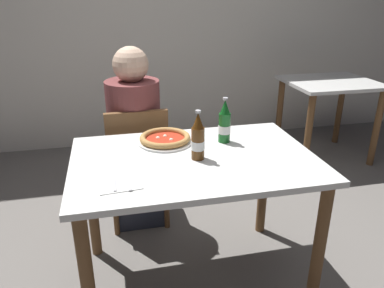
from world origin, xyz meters
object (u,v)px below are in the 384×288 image
chair_behind_table (137,160)px  pizza_margherita_near (165,139)px  napkin_with_cutlery (119,182)px  beer_bottle_center (225,124)px  beer_bottle_left (198,139)px  diner_seated (136,143)px  dining_table_main (194,178)px  dining_table_background (329,97)px

chair_behind_table → pizza_margherita_near: (0.13, -0.39, 0.29)m
pizza_margherita_near → napkin_with_cutlery: size_ratio=1.51×
beer_bottle_center → beer_bottle_left: bearing=-135.8°
chair_behind_table → diner_seated: 0.11m
dining_table_main → chair_behind_table: size_ratio=1.41×
napkin_with_cutlery → beer_bottle_left: bearing=23.2°
dining_table_main → dining_table_background: size_ratio=1.50×
pizza_margherita_near → beer_bottle_center: bearing=-10.1°
chair_behind_table → dining_table_main: bearing=110.5°
beer_bottle_center → diner_seated: bearing=132.3°
beer_bottle_center → pizza_margherita_near: bearing=169.9°
diner_seated → beer_bottle_center: bearing=-47.7°
diner_seated → dining_table_background: bearing=21.2°
dining_table_main → beer_bottle_center: beer_bottle_center is taller
dining_table_main → dining_table_background: bearing=40.5°
chair_behind_table → beer_bottle_left: 0.78m
dining_table_background → beer_bottle_left: beer_bottle_left is taller
dining_table_main → beer_bottle_center: 0.34m
pizza_margherita_near → beer_bottle_left: size_ratio=1.20×
chair_behind_table → beer_bottle_center: (0.45, -0.44, 0.37)m
beer_bottle_center → dining_table_main: bearing=-141.1°
diner_seated → beer_bottle_center: size_ratio=4.89×
beer_bottle_left → napkin_with_cutlery: size_ratio=1.26×
beer_bottle_center → napkin_with_cutlery: beer_bottle_center is taller
dining_table_main → beer_bottle_left: size_ratio=4.86×
dining_table_background → napkin_with_cutlery: size_ratio=4.09×
dining_table_background → diner_seated: bearing=-158.8°
dining_table_background → dining_table_main: bearing=-139.5°
diner_seated → pizza_margherita_near: diner_seated is taller
chair_behind_table → dining_table_background: bearing=-158.8°
dining_table_background → beer_bottle_center: 1.87m
beer_bottle_left → napkin_with_cutlery: bearing=-156.8°
dining_table_background → napkin_with_cutlery: napkin_with_cutlery is taller
napkin_with_cutlery → beer_bottle_center: bearing=31.3°
pizza_margherita_near → dining_table_background: bearing=33.9°
dining_table_background → beer_bottle_center: bearing=-139.2°
beer_bottle_left → chair_behind_table: bearing=112.1°
beer_bottle_left → napkin_with_cutlery: (-0.39, -0.17, -0.10)m
dining_table_main → dining_table_background: (1.61, 1.38, -0.04)m
diner_seated → beer_bottle_center: 0.72m
diner_seated → dining_table_background: diner_seated is taller
dining_table_main → diner_seated: bearing=110.3°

